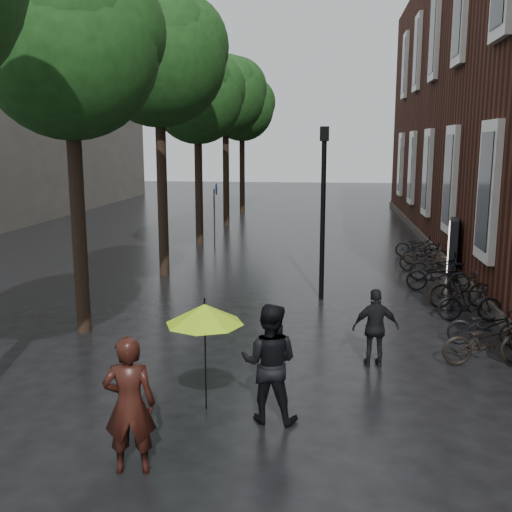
% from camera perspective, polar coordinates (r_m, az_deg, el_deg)
% --- Properties ---
extents(street_trees, '(4.33, 34.03, 8.91)m').
position_cam_1_polar(street_trees, '(22.18, -7.30, 16.11)').
color(street_trees, black).
rests_on(street_trees, ground).
extents(person_burgundy, '(0.74, 0.56, 1.85)m').
position_cam_1_polar(person_burgundy, '(8.06, -11.96, -13.70)').
color(person_burgundy, black).
rests_on(person_burgundy, ground).
extents(person_black, '(0.97, 0.79, 1.86)m').
position_cam_1_polar(person_black, '(9.26, 1.29, -10.13)').
color(person_black, black).
rests_on(person_black, ground).
extents(lime_umbrella, '(1.09, 1.09, 1.61)m').
position_cam_1_polar(lime_umbrella, '(8.23, -4.91, -5.51)').
color(lime_umbrella, black).
rests_on(lime_umbrella, ground).
extents(pedestrian_walking, '(0.93, 0.50, 1.52)m').
position_cam_1_polar(pedestrian_walking, '(11.71, 11.32, -6.71)').
color(pedestrian_walking, black).
rests_on(pedestrian_walking, ground).
extents(parked_bicycles, '(2.15, 11.99, 1.03)m').
position_cam_1_polar(parked_bicycles, '(17.80, 17.49, -2.01)').
color(parked_bicycles, black).
rests_on(parked_bicycles, ground).
extents(ad_lightbox, '(0.28, 1.23, 1.85)m').
position_cam_1_polar(ad_lightbox, '(20.06, 18.23, 0.74)').
color(ad_lightbox, black).
rests_on(ad_lightbox, ground).
extents(lamp_post, '(0.24, 0.24, 4.65)m').
position_cam_1_polar(lamp_post, '(16.12, 6.42, 5.67)').
color(lamp_post, black).
rests_on(lamp_post, ground).
extents(cycle_sign, '(0.14, 0.48, 2.62)m').
position_cam_1_polar(cycle_sign, '(24.54, -3.90, 4.87)').
color(cycle_sign, '#262628').
rests_on(cycle_sign, ground).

